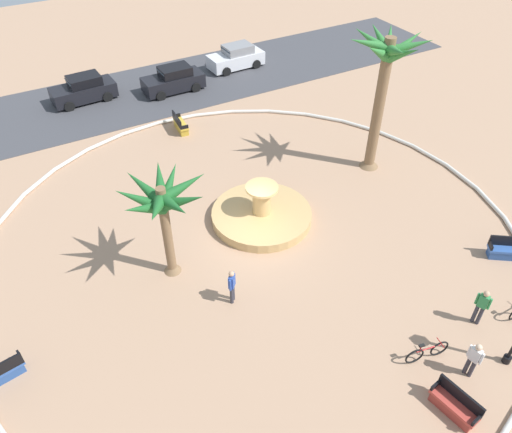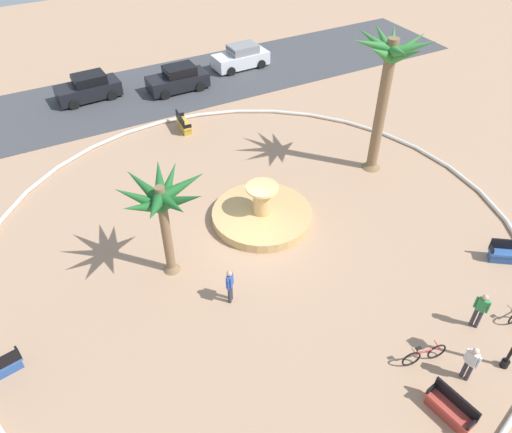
% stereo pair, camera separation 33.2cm
% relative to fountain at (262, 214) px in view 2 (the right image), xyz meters
% --- Properties ---
extents(ground_plane, '(80.00, 80.00, 0.00)m').
position_rel_fountain_xyz_m(ground_plane, '(-1.03, -1.07, -0.29)').
color(ground_plane, tan).
extents(plaza_curb, '(23.81, 23.81, 0.20)m').
position_rel_fountain_xyz_m(plaza_curb, '(-1.03, -1.07, -0.19)').
color(plaza_curb, silver).
rests_on(plaza_curb, ground).
extents(street_asphalt, '(48.00, 8.00, 0.03)m').
position_rel_fountain_xyz_m(street_asphalt, '(-1.03, 15.23, -0.27)').
color(street_asphalt, '#424247').
rests_on(street_asphalt, ground).
extents(fountain, '(4.65, 4.65, 1.88)m').
position_rel_fountain_xyz_m(fountain, '(0.00, 0.00, 0.00)').
color(fountain, tan).
rests_on(fountain, ground).
extents(palm_tree_near_fountain, '(3.78, 3.82, 7.20)m').
position_rel_fountain_xyz_m(palm_tree_near_fountain, '(7.18, 1.00, 5.08)').
color(palm_tree_near_fountain, brown).
rests_on(palm_tree_near_fountain, ground).
extents(palm_tree_by_curb, '(3.62, 3.73, 4.55)m').
position_rel_fountain_xyz_m(palm_tree_by_curb, '(-4.87, -1.06, 3.32)').
color(palm_tree_by_curb, brown).
rests_on(palm_tree_by_curb, ground).
extents(bench_west, '(0.64, 1.64, 1.00)m').
position_rel_fountain_xyz_m(bench_west, '(-0.12, 9.39, 0.06)').
color(bench_west, gold).
rests_on(bench_west, ground).
extents(bench_southeast, '(1.60, 1.33, 1.00)m').
position_rel_fountain_xyz_m(bench_southeast, '(7.86, -7.30, 0.06)').
color(bench_southeast, '#335BA8').
rests_on(bench_southeast, ground).
extents(bench_southwest, '(0.74, 1.66, 1.00)m').
position_rel_fountain_xyz_m(bench_southwest, '(0.56, -11.28, 0.06)').
color(bench_southwest, '#B73D33').
rests_on(bench_southwest, ground).
extents(bicycle_by_lamppost, '(1.70, 0.49, 0.94)m').
position_rel_fountain_xyz_m(bicycle_by_lamppost, '(1.22, -9.38, 0.10)').
color(bicycle_by_lamppost, black).
rests_on(bicycle_by_lamppost, ground).
extents(person_cyclist_helmet, '(0.32, 0.49, 1.70)m').
position_rel_fountain_xyz_m(person_cyclist_helmet, '(3.99, -9.12, 0.67)').
color(person_cyclist_helmet, '#33333D').
rests_on(person_cyclist_helmet, ground).
extents(person_cyclist_photo, '(0.26, 0.52, 1.62)m').
position_rel_fountain_xyz_m(person_cyclist_photo, '(2.03, -10.54, 0.62)').
color(person_cyclist_photo, '#33333D').
rests_on(person_cyclist_photo, ground).
extents(person_pedestrian_stroll, '(0.39, 0.41, 1.63)m').
position_rel_fountain_xyz_m(person_pedestrian_stroll, '(-3.45, -3.73, 0.63)').
color(person_pedestrian_stroll, '#33333D').
rests_on(person_pedestrian_stroll, ground).
extents(parked_car_leftmost, '(4.08, 2.07, 1.67)m').
position_rel_fountain_xyz_m(parked_car_leftmost, '(-4.03, 15.95, 0.49)').
color(parked_car_leftmost, black).
rests_on(parked_car_leftmost, ground).
extents(parked_car_second, '(4.01, 1.94, 1.67)m').
position_rel_fountain_xyz_m(parked_car_second, '(1.55, 14.44, 0.49)').
color(parked_car_second, black).
rests_on(parked_car_second, ground).
extents(parked_car_third, '(4.05, 2.02, 1.67)m').
position_rel_fountain_xyz_m(parked_car_third, '(6.92, 15.73, 0.49)').
color(parked_car_third, silver).
rests_on(parked_car_third, ground).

